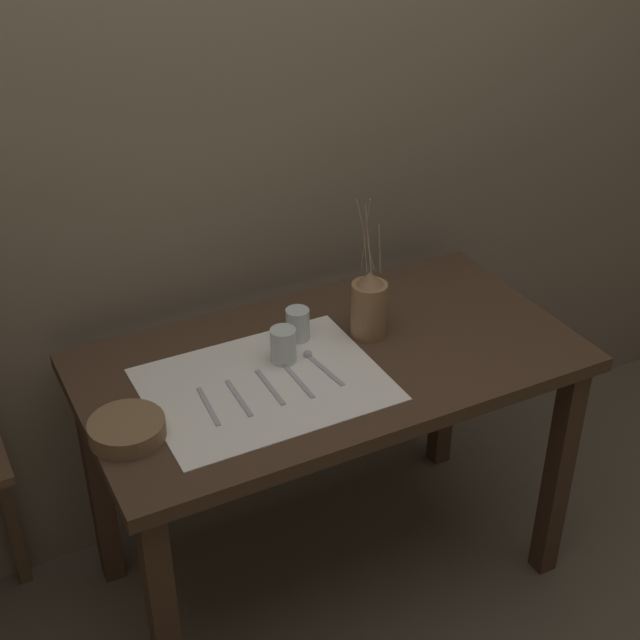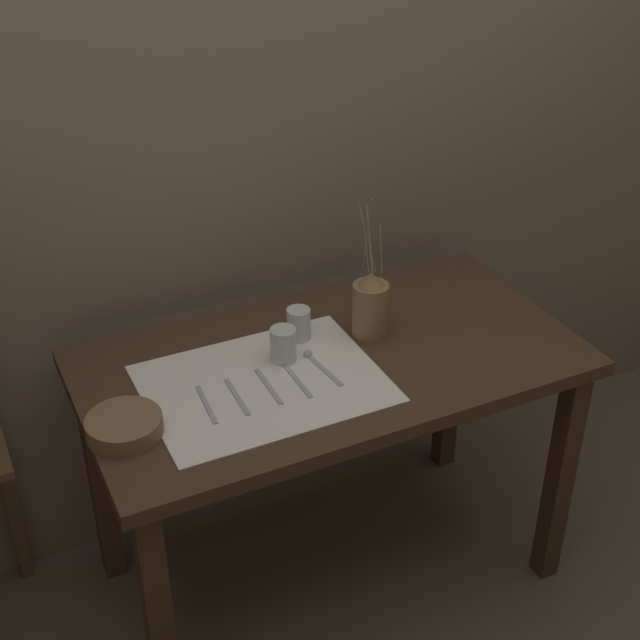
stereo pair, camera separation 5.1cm
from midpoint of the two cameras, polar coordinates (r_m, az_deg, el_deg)
The scene contains 13 objects.
ground_plane at distance 2.85m, azimuth 1.12°, elevation -15.67°, with size 12.00×12.00×0.00m, color brown.
stone_wall_back at distance 2.52m, azimuth -3.38°, elevation 10.78°, with size 7.00×0.06×2.40m.
wooden_table at distance 2.40m, azimuth 1.28°, elevation -4.54°, with size 1.31×0.70×0.79m.
linen_cloth at distance 2.23m, azimuth -2.98°, elevation -4.08°, with size 0.59×0.45×0.00m.
pitcher_with_flowers at distance 2.39m, azimuth 3.86°, elevation 0.92°, with size 0.10×0.10×0.40m.
wooden_bowl at distance 2.10m, azimuth -11.73°, elevation -6.68°, with size 0.18×0.18×0.05m.
glass_tumbler_near at distance 2.29m, azimuth -1.73°, elevation -1.59°, with size 0.07×0.07×0.09m.
glass_tumbler_far at distance 2.38m, azimuth -0.77°, elevation -0.26°, with size 0.06×0.06×0.09m.
fork_inner at distance 2.17m, azimuth -6.60°, elevation -5.39°, with size 0.02×0.16×0.00m.
knife_center at distance 2.19m, azimuth -4.66°, elevation -4.91°, with size 0.02×0.16×0.00m.
fork_outer at distance 2.22m, azimuth -2.64°, elevation -4.27°, with size 0.01×0.16×0.00m.
spoon_outer at distance 2.27m, azimuth -1.37°, elevation -3.18°, with size 0.02×0.17×0.02m.
spoon_inner at distance 2.31m, azimuth 0.23°, elevation -2.57°, with size 0.04×0.17×0.02m.
Camera 2 is at (-0.87, -1.74, 2.08)m, focal length 50.00 mm.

